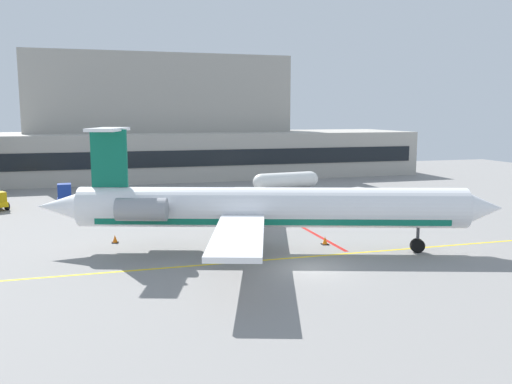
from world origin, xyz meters
TOP-DOWN VIEW (x-y plane):
  - ground at (0.00, 0.00)m, footprint 120.00×120.00m
  - terminal_building at (-1.45, 49.08)m, footprint 66.34×16.81m
  - regional_jet at (-1.54, 4.32)m, footprint 28.81×22.18m
  - pushback_tractor at (-14.15, 25.52)m, footprint 3.11×1.87m
  - belt_loader at (10.76, 14.87)m, footprint 2.99×3.30m
  - fuel_tank at (8.83, 29.24)m, footprint 8.06×2.78m
  - safety_cone_alpha at (-10.58, 9.44)m, footprint 0.47×0.47m
  - safety_cone_bravo at (3.03, 4.96)m, footprint 0.47×0.47m

SIDE VIEW (x-z plane):
  - ground at x=0.00m, z-range -0.10..0.00m
  - safety_cone_alpha at x=-10.58m, z-range -0.03..0.52m
  - safety_cone_bravo at x=3.03m, z-range -0.03..0.52m
  - pushback_tractor at x=-14.15m, z-range -0.13..2.09m
  - belt_loader at x=10.76m, z-range -0.11..2.08m
  - fuel_tank at x=8.83m, z-range 0.15..2.34m
  - regional_jet at x=-1.54m, z-range -1.09..6.80m
  - terminal_building at x=-1.45m, z-range -2.01..14.87m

